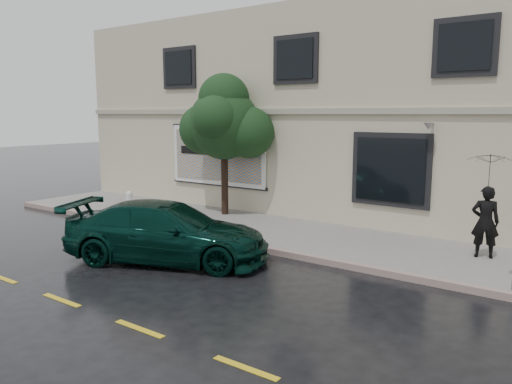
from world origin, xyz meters
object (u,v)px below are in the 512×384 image
Objects in this scene: car at (167,232)px; pedestrian at (485,222)px; fire_hydrant at (130,202)px; street_tree at (224,124)px.

car is 7.54m from pedestrian.
fire_hydrant is at bearing 36.02° from car.
pedestrian reaches higher than car.
fire_hydrant is at bearing -9.93° from pedestrian.
pedestrian is 0.41× the size of street_tree.
fire_hydrant is at bearing -145.94° from street_tree.
car is at bearing 16.97° from pedestrian.
car is 6.32× the size of fire_hydrant.
street_tree is 4.20m from fire_hydrant.
fire_hydrant is (-10.97, -1.39, -0.48)m from pedestrian.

